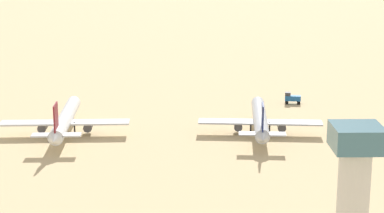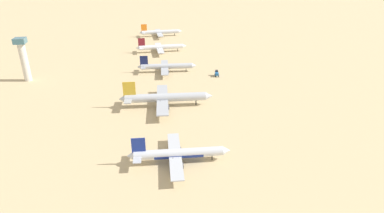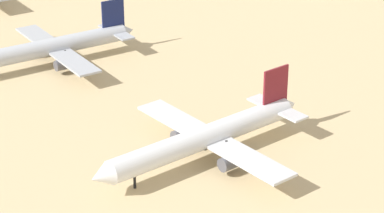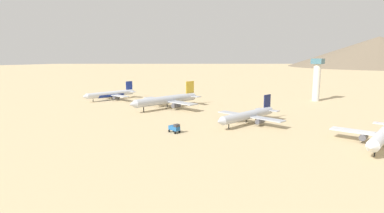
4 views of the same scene
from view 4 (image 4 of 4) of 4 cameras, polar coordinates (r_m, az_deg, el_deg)
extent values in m
plane|color=tan|center=(155.12, 10.57, -2.92)|extent=(1800.00, 1800.00, 0.00)
cylinder|color=silver|center=(234.88, -14.26, 2.18)|extent=(36.53, 6.02, 3.84)
cone|color=silver|center=(225.20, -18.54, 1.68)|extent=(3.45, 3.95, 3.76)
cone|color=silver|center=(245.66, -10.38, 2.63)|extent=(3.03, 3.62, 3.45)
cube|color=navy|center=(243.09, -11.11, 3.60)|extent=(5.57, 0.69, 7.07)
cube|color=#B6BBC5|center=(243.88, -10.96, 2.65)|extent=(3.96, 12.29, 0.36)
cube|color=#B6BBC5|center=(235.76, -13.95, 2.05)|extent=(7.11, 34.59, 0.45)
cylinder|color=#4C4C54|center=(230.43, -13.30, 1.57)|extent=(4.37, 2.57, 2.32)
cylinder|color=#4C4C54|center=(240.64, -14.87, 1.83)|extent=(4.37, 2.57, 2.32)
cylinder|color=black|center=(228.29, -17.18, 1.26)|extent=(0.44, 0.44, 3.86)
cylinder|color=black|center=(234.30, -13.38, 1.63)|extent=(0.44, 0.44, 3.86)
cylinder|color=black|center=(238.71, -14.06, 1.74)|extent=(0.44, 0.44, 3.86)
cylinder|color=navy|center=(234.92, -14.26, 2.11)|extent=(20.20, 5.04, 3.85)
cylinder|color=#B2B7C1|center=(192.43, -4.54, 1.20)|extent=(45.27, 8.05, 4.75)
cone|color=#B2B7C1|center=(177.60, -10.54, 0.37)|extent=(4.34, 4.94, 4.66)
cone|color=#B2B7C1|center=(208.92, 0.51, 1.88)|extent=(3.81, 4.53, 4.28)
cube|color=gold|center=(205.07, -0.37, 3.30)|extent=(6.90, 0.94, 8.76)
cube|color=#A4A8B2|center=(206.21, -0.22, 1.91)|extent=(5.10, 15.27, 0.45)
cube|color=#A4A8B2|center=(193.77, -4.12, 1.01)|extent=(9.36, 42.89, 0.56)
cylinder|color=#4C4C54|center=(187.84, -2.83, 0.22)|extent=(5.45, 3.26, 2.88)
cylinder|color=#4C4C54|center=(199.05, -5.75, 0.71)|extent=(5.45, 3.26, 2.88)
cylinder|color=black|center=(182.32, -8.60, -0.26)|extent=(0.55, 0.55, 4.78)
cylinder|color=black|center=(192.50, -3.19, 0.35)|extent=(0.55, 0.55, 4.78)
cylinder|color=black|center=(197.32, -4.46, 0.56)|extent=(0.55, 0.55, 4.78)
cylinder|color=#B2B7C1|center=(151.54, 9.90, -1.52)|extent=(37.22, 6.81, 3.91)
cone|color=#B2B7C1|center=(135.84, 4.98, -2.69)|extent=(3.58, 4.08, 3.83)
cone|color=#B2B7C1|center=(168.02, 13.83, -0.58)|extent=(3.15, 3.73, 3.52)
cube|color=#141E51|center=(164.18, 13.22, 0.83)|extent=(5.67, 0.80, 7.20)
cube|color=#A4A8B2|center=(165.36, 13.28, -0.58)|extent=(4.25, 12.56, 0.37)
cube|color=#A4A8B2|center=(152.92, 10.23, -1.70)|extent=(7.88, 35.26, 0.46)
cylinder|color=#4C4C54|center=(149.17, 11.98, -2.59)|extent=(4.49, 2.70, 2.37)
cylinder|color=#4C4C54|center=(156.06, 8.18, -1.95)|extent=(4.49, 2.70, 2.37)
cylinder|color=black|center=(140.96, 6.57, -3.25)|extent=(0.45, 0.45, 3.93)
cylinder|color=black|center=(152.61, 11.25, -2.39)|extent=(0.45, 0.45, 3.93)
cylinder|color=black|center=(155.57, 9.62, -2.12)|extent=(0.45, 0.45, 3.93)
cylinder|color=silver|center=(132.72, 30.92, -4.24)|extent=(38.51, 4.84, 4.06)
cone|color=silver|center=(112.59, 29.29, -6.36)|extent=(3.50, 4.04, 3.98)
cube|color=silver|center=(134.43, 31.00, -4.40)|extent=(6.08, 36.40, 0.48)
cylinder|color=#4C4C54|center=(134.91, 28.20, -4.76)|extent=(4.53, 2.55, 2.46)
cylinder|color=black|center=(119.25, 29.74, -6.78)|extent=(0.47, 0.47, 4.08)
cylinder|color=black|center=(136.23, 29.85, -4.88)|extent=(0.47, 0.47, 4.08)
cube|color=#1E5999|center=(134.25, -3.18, -3.85)|extent=(3.00, 5.47, 1.70)
cube|color=#333338|center=(132.63, -2.72, -3.39)|extent=(2.30, 2.07, 1.10)
cylinder|color=black|center=(133.78, -2.26, -4.51)|extent=(0.50, 1.14, 1.10)
cylinder|color=black|center=(132.38, -3.03, -4.67)|extent=(0.50, 1.14, 1.10)
cylinder|color=black|center=(136.77, -3.31, -4.21)|extent=(0.50, 1.14, 1.10)
cylinder|color=black|center=(135.41, -4.07, -4.35)|extent=(0.50, 1.14, 1.10)
cylinder|color=beige|center=(237.45, 21.25, 3.98)|extent=(4.80, 4.80, 25.61)
cube|color=#3F6B7A|center=(236.66, 21.46, 7.50)|extent=(7.20, 7.20, 3.60)
cone|color=#70604C|center=(911.99, 30.18, 8.43)|extent=(420.08, 420.08, 72.89)
camera|label=1|loc=(324.09, 31.94, 12.27)|focal=64.98mm
camera|label=2|loc=(338.47, -24.32, 16.17)|focal=30.30mm
camera|label=3|loc=(95.68, 96.86, 19.19)|focal=72.60mm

